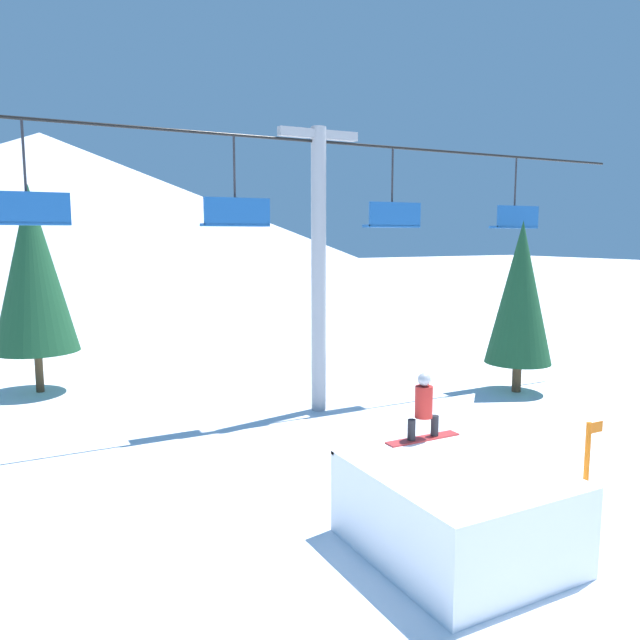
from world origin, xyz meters
TOP-DOWN VIEW (x-y plane):
  - ground_plane at (0.00, 0.00)m, footprint 220.00×220.00m
  - mountain_ridge at (0.00, 77.18)m, footprint 88.34×88.34m
  - snow_ramp at (0.02, 0.74)m, footprint 2.76×3.23m
  - snowboarder at (0.39, 2.09)m, footprint 1.48×0.32m
  - chairlift at (1.95, 9.05)m, footprint 23.31×0.44m
  - pine_tree_near at (8.65, 7.94)m, footprint 2.11×2.11m
  - pine_tree_far at (-5.10, 15.20)m, footprint 2.62×2.62m
  - trail_marker at (3.06, 0.72)m, footprint 0.41×0.10m

SIDE VIEW (x-z plane):
  - ground_plane at x=0.00m, z-range 0.00..0.00m
  - snow_ramp at x=0.02m, z-range 0.00..1.43m
  - trail_marker at x=3.06m, z-range 0.06..1.80m
  - snowboarder at x=0.39m, z-range 1.42..2.65m
  - pine_tree_near at x=8.65m, z-range 0.47..6.00m
  - pine_tree_far at x=-5.10m, z-range 0.66..7.33m
  - chairlift at x=1.95m, z-range 0.88..8.92m
  - mountain_ridge at x=0.00m, z-range 0.00..17.20m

